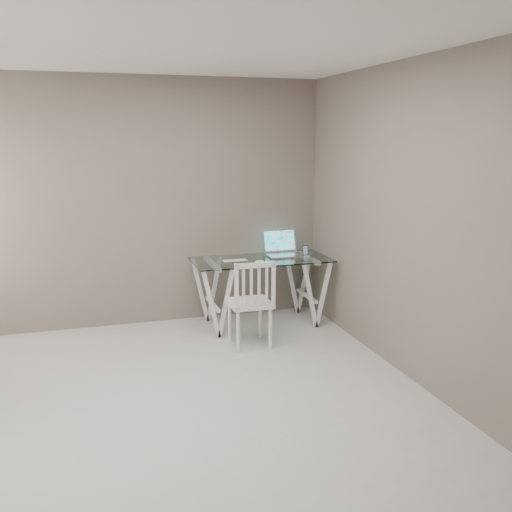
{
  "coord_description": "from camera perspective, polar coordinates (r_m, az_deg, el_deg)",
  "views": [
    {
      "loc": [
        -0.64,
        -4.01,
        2.07
      ],
      "look_at": [
        1.05,
        1.51,
        0.85
      ],
      "focal_mm": 40.0,
      "sensor_mm": 36.0,
      "label": 1
    }
  ],
  "objects": [
    {
      "name": "laptop",
      "position": [
        6.47,
        2.66,
        0.71
      ],
      "size": [
        0.4,
        0.36,
        0.27
      ],
      "color": "silver",
      "rests_on": "desk"
    },
    {
      "name": "mouse",
      "position": [
        6.03,
        0.37,
        -0.58
      ],
      "size": [
        0.1,
        0.06,
        0.03
      ],
      "primitive_type": "ellipsoid",
      "color": "white",
      "rests_on": "desk"
    },
    {
      "name": "desk",
      "position": [
        6.33,
        0.5,
        -3.51
      ],
      "size": [
        1.5,
        0.7,
        0.75
      ],
      "color": "silver",
      "rests_on": "ground"
    },
    {
      "name": "room",
      "position": [
        4.08,
        -8.91,
        6.82
      ],
      "size": [
        4.5,
        4.52,
        2.71
      ],
      "color": "#B4B1AD",
      "rests_on": "ground"
    },
    {
      "name": "phone_dock",
      "position": [
        6.39,
        4.96,
        0.25
      ],
      "size": [
        0.07,
        0.07,
        0.13
      ],
      "color": "white",
      "rests_on": "desk"
    },
    {
      "name": "keyboard",
      "position": [
        6.15,
        -2.15,
        -0.47
      ],
      "size": [
        0.28,
        0.12,
        0.01
      ],
      "primitive_type": "cube",
      "color": "silver",
      "rests_on": "desk"
    },
    {
      "name": "chair",
      "position": [
        5.61,
        -0.43,
        -4.39
      ],
      "size": [
        0.41,
        0.41,
        0.89
      ],
      "rotation": [
        0.0,
        0.0,
        0.0
      ],
      "color": "silver",
      "rests_on": "ground"
    }
  ]
}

